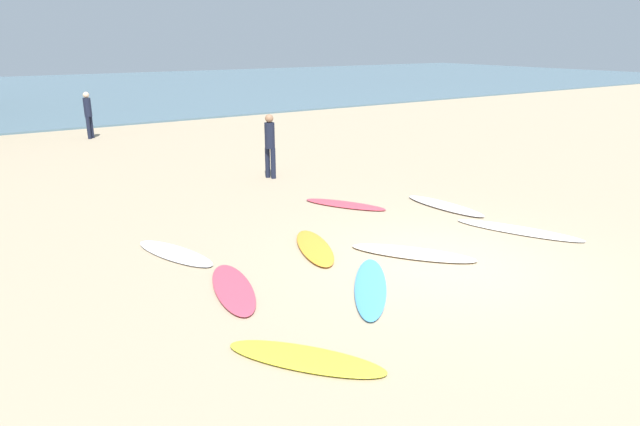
{
  "coord_description": "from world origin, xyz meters",
  "views": [
    {
      "loc": [
        -6.78,
        -6.25,
        3.76
      ],
      "look_at": [
        -0.75,
        2.91,
        0.3
      ],
      "focal_mm": 31.09,
      "sensor_mm": 36.0,
      "label": 1
    }
  ],
  "objects_px": {
    "surfboard_2": "(413,253)",
    "surfboard_7": "(305,358)",
    "surfboard_0": "(345,204)",
    "surfboard_6": "(445,206)",
    "surfboard_8": "(233,288)",
    "surfboard_5": "(175,253)",
    "surfboard_3": "(518,230)",
    "beachgoer_near": "(270,143)",
    "surfboard_1": "(315,247)",
    "surfboard_4": "(370,287)",
    "beachgoer_mid": "(88,113)"
  },
  "relations": [
    {
      "from": "surfboard_0",
      "to": "surfboard_6",
      "type": "xyz_separation_m",
      "value": [
        1.86,
        -1.39,
        0.01
      ]
    },
    {
      "from": "surfboard_3",
      "to": "beachgoer_mid",
      "type": "xyz_separation_m",
      "value": [
        -4.85,
        16.44,
        0.98
      ]
    },
    {
      "from": "surfboard_8",
      "to": "beachgoer_near",
      "type": "bearing_deg",
      "value": -108.7
    },
    {
      "from": "surfboard_1",
      "to": "beachgoer_mid",
      "type": "xyz_separation_m",
      "value": [
        -0.83,
        15.0,
        0.97
      ]
    },
    {
      "from": "beachgoer_mid",
      "to": "beachgoer_near",
      "type": "bearing_deg",
      "value": -121.56
    },
    {
      "from": "surfboard_2",
      "to": "beachgoer_near",
      "type": "xyz_separation_m",
      "value": [
        0.64,
        6.58,
        0.97
      ]
    },
    {
      "from": "surfboard_0",
      "to": "surfboard_5",
      "type": "bearing_deg",
      "value": -20.5
    },
    {
      "from": "surfboard_6",
      "to": "surfboard_2",
      "type": "bearing_deg",
      "value": 29.1
    },
    {
      "from": "surfboard_0",
      "to": "surfboard_3",
      "type": "xyz_separation_m",
      "value": [
        1.89,
        -3.43,
        -0.0
      ]
    },
    {
      "from": "surfboard_3",
      "to": "beachgoer_near",
      "type": "distance_m",
      "value": 7.18
    },
    {
      "from": "surfboard_1",
      "to": "surfboard_8",
      "type": "distance_m",
      "value": 2.17
    },
    {
      "from": "surfboard_2",
      "to": "surfboard_3",
      "type": "height_order",
      "value": "surfboard_2"
    },
    {
      "from": "surfboard_1",
      "to": "beachgoer_near",
      "type": "distance_m",
      "value": 5.81
    },
    {
      "from": "surfboard_4",
      "to": "surfboard_6",
      "type": "relative_size",
      "value": 1.05
    },
    {
      "from": "surfboard_6",
      "to": "beachgoer_near",
      "type": "height_order",
      "value": "beachgoer_near"
    },
    {
      "from": "surfboard_3",
      "to": "surfboard_5",
      "type": "xyz_separation_m",
      "value": [
        -6.3,
        2.62,
        0.0
      ]
    },
    {
      "from": "surfboard_7",
      "to": "beachgoer_near",
      "type": "relative_size",
      "value": 1.14
    },
    {
      "from": "surfboard_2",
      "to": "surfboard_5",
      "type": "distance_m",
      "value": 4.33
    },
    {
      "from": "surfboard_1",
      "to": "surfboard_8",
      "type": "bearing_deg",
      "value": -138.69
    },
    {
      "from": "surfboard_0",
      "to": "surfboard_2",
      "type": "bearing_deg",
      "value": 45.12
    },
    {
      "from": "surfboard_4",
      "to": "beachgoer_near",
      "type": "relative_size",
      "value": 1.28
    },
    {
      "from": "surfboard_2",
      "to": "surfboard_4",
      "type": "bearing_deg",
      "value": 167.66
    },
    {
      "from": "surfboard_5",
      "to": "beachgoer_near",
      "type": "xyz_separation_m",
      "value": [
        4.26,
        4.2,
        0.97
      ]
    },
    {
      "from": "surfboard_4",
      "to": "beachgoer_mid",
      "type": "xyz_separation_m",
      "value": [
        -0.64,
        16.91,
        0.98
      ]
    },
    {
      "from": "surfboard_3",
      "to": "surfboard_8",
      "type": "xyz_separation_m",
      "value": [
        -6.05,
        0.66,
        0.0
      ]
    },
    {
      "from": "surfboard_6",
      "to": "beachgoer_near",
      "type": "relative_size",
      "value": 1.21
    },
    {
      "from": "surfboard_1",
      "to": "surfboard_5",
      "type": "xyz_separation_m",
      "value": [
        -2.27,
        1.17,
        -0.01
      ]
    },
    {
      "from": "surfboard_2",
      "to": "surfboard_8",
      "type": "height_order",
      "value": "surfboard_2"
    },
    {
      "from": "surfboard_2",
      "to": "surfboard_7",
      "type": "distance_m",
      "value": 3.94
    },
    {
      "from": "surfboard_0",
      "to": "surfboard_1",
      "type": "xyz_separation_m",
      "value": [
        -2.14,
        -1.99,
        0.01
      ]
    },
    {
      "from": "surfboard_2",
      "to": "surfboard_5",
      "type": "height_order",
      "value": "surfboard_2"
    },
    {
      "from": "surfboard_7",
      "to": "beachgoer_near",
      "type": "bearing_deg",
      "value": -153.43
    },
    {
      "from": "surfboard_0",
      "to": "surfboard_8",
      "type": "bearing_deg",
      "value": 2.73
    },
    {
      "from": "surfboard_6",
      "to": "surfboard_7",
      "type": "relative_size",
      "value": 1.06
    },
    {
      "from": "surfboard_0",
      "to": "beachgoer_near",
      "type": "distance_m",
      "value": 3.52
    },
    {
      "from": "surfboard_2",
      "to": "surfboard_7",
      "type": "relative_size",
      "value": 1.12
    },
    {
      "from": "surfboard_5",
      "to": "beachgoer_near",
      "type": "bearing_deg",
      "value": 26.38
    },
    {
      "from": "surfboard_0",
      "to": "surfboard_6",
      "type": "height_order",
      "value": "surfboard_6"
    },
    {
      "from": "surfboard_7",
      "to": "surfboard_8",
      "type": "relative_size",
      "value": 1.03
    },
    {
      "from": "surfboard_4",
      "to": "surfboard_5",
      "type": "distance_m",
      "value": 3.73
    },
    {
      "from": "surfboard_7",
      "to": "beachgoer_mid",
      "type": "relative_size",
      "value": 1.13
    },
    {
      "from": "surfboard_2",
      "to": "surfboard_3",
      "type": "xyz_separation_m",
      "value": [
        2.68,
        -0.23,
        -0.01
      ]
    },
    {
      "from": "surfboard_5",
      "to": "surfboard_7",
      "type": "relative_size",
      "value": 0.97
    },
    {
      "from": "surfboard_1",
      "to": "surfboard_2",
      "type": "distance_m",
      "value": 1.81
    },
    {
      "from": "surfboard_1",
      "to": "surfboard_8",
      "type": "height_order",
      "value": "surfboard_1"
    },
    {
      "from": "surfboard_0",
      "to": "surfboard_5",
      "type": "height_order",
      "value": "surfboard_5"
    },
    {
      "from": "surfboard_7",
      "to": "beachgoer_near",
      "type": "height_order",
      "value": "beachgoer_near"
    },
    {
      "from": "surfboard_3",
      "to": "surfboard_7",
      "type": "distance_m",
      "value": 6.36
    },
    {
      "from": "surfboard_2",
      "to": "surfboard_4",
      "type": "xyz_separation_m",
      "value": [
        -1.53,
        -0.7,
        -0.0
      ]
    },
    {
      "from": "surfboard_4",
      "to": "surfboard_8",
      "type": "distance_m",
      "value": 2.15
    }
  ]
}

